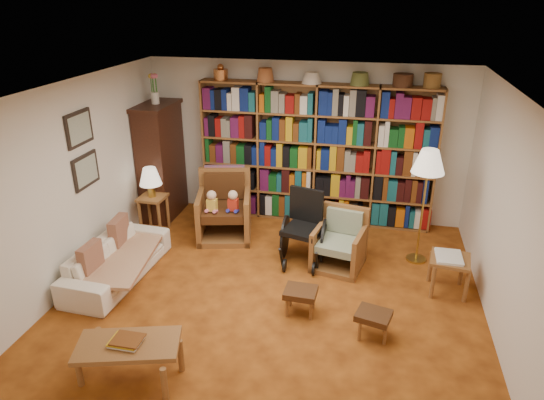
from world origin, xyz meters
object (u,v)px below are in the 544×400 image
(side_table_lamp, at_px, (153,206))
(sofa, at_px, (117,260))
(footstool_a, at_px, (301,294))
(armchair_leather, at_px, (226,209))
(coffee_table, at_px, (129,348))
(floor_lamp, at_px, (428,166))
(side_table_papers, at_px, (450,263))
(wheelchair, at_px, (304,229))
(footstool_b, at_px, (373,317))
(armchair_sage, at_px, (339,244))

(side_table_lamp, bearing_deg, sofa, -85.73)
(sofa, relative_size, footstool_a, 4.54)
(armchair_leather, height_order, footstool_a, armchair_leather)
(coffee_table, bearing_deg, sofa, 122.21)
(floor_lamp, relative_size, side_table_papers, 3.08)
(sofa, relative_size, wheelchair, 1.71)
(floor_lamp, distance_m, side_table_papers, 1.26)
(floor_lamp, xyz_separation_m, side_table_papers, (0.32, -0.71, -0.99))
(floor_lamp, bearing_deg, footstool_b, -107.32)
(sofa, relative_size, armchair_sage, 2.15)
(wheelchair, xyz_separation_m, floor_lamp, (1.54, 0.29, 0.93))
(footstool_a, relative_size, coffee_table, 0.36)
(armchair_sage, height_order, side_table_papers, armchair_sage)
(footstool_b, height_order, coffee_table, coffee_table)
(sofa, distance_m, side_table_lamp, 1.35)
(sofa, bearing_deg, coffee_table, -144.76)
(footstool_a, bearing_deg, side_table_papers, 25.75)
(side_table_lamp, height_order, side_table_papers, side_table_lamp)
(sofa, height_order, coffee_table, sofa)
(side_table_lamp, xyz_separation_m, floor_lamp, (3.93, -0.06, 0.96))
(armchair_sage, bearing_deg, side_table_papers, -15.84)
(armchair_leather, relative_size, wheelchair, 1.00)
(floor_lamp, bearing_deg, side_table_lamp, 179.15)
(armchair_leather, height_order, wheelchair, armchair_leather)
(footstool_a, distance_m, coffee_table, 1.98)
(wheelchair, bearing_deg, armchair_sage, -3.97)
(wheelchair, xyz_separation_m, coffee_table, (-1.26, -2.62, -0.10))
(armchair_sage, bearing_deg, side_table_lamp, 172.50)
(footstool_b, relative_size, coffee_table, 0.40)
(armchair_sage, bearing_deg, coffee_table, -124.12)
(footstool_b, xyz_separation_m, coffee_table, (-2.25, -1.12, 0.11))
(armchair_leather, xyz_separation_m, footstool_b, (2.26, -2.01, -0.16))
(footstool_a, xyz_separation_m, coffee_table, (-1.42, -1.38, 0.11))
(side_table_papers, bearing_deg, wheelchair, 167.19)
(footstool_a, bearing_deg, sofa, 174.11)
(side_table_papers, xyz_separation_m, footstool_a, (-1.71, -0.82, -0.14))
(sofa, xyz_separation_m, wheelchair, (2.29, 0.99, 0.21))
(side_table_lamp, xyz_separation_m, footstool_b, (3.37, -1.84, -0.18))
(armchair_leather, bearing_deg, side_table_papers, -16.67)
(coffee_table, bearing_deg, side_table_papers, 35.12)
(sofa, distance_m, armchair_leather, 1.83)
(armchair_leather, height_order, side_table_papers, armchair_leather)
(side_table_lamp, height_order, footstool_a, side_table_lamp)
(footstool_b, bearing_deg, side_table_papers, 50.79)
(side_table_lamp, relative_size, footstool_b, 1.40)
(sofa, relative_size, side_table_papers, 3.28)
(wheelchair, distance_m, side_table_papers, 1.91)
(side_table_lamp, bearing_deg, floor_lamp, -0.85)
(coffee_table, bearing_deg, floor_lamp, 46.04)
(side_table_lamp, bearing_deg, armchair_sage, -7.50)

